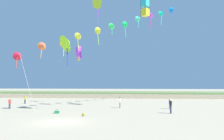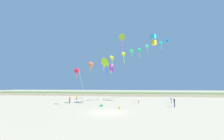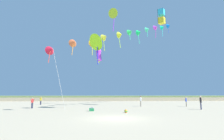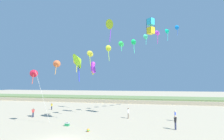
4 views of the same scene
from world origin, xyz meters
TOP-DOWN VIEW (x-y plane):
  - dune_ridge at (0.00, 40.69)m, footprint 120.00×13.41m
  - person_near_left at (-12.62, 18.89)m, footprint 0.53×0.20m
  - person_near_right at (12.29, 12.78)m, footprint 0.28×0.53m
  - person_mid_center at (5.02, 13.20)m, footprint 0.25×0.59m
  - person_far_left at (11.68, 7.52)m, footprint 0.46×0.53m
  - person_far_right at (-10.96, 10.58)m, footprint 0.44×0.43m
  - kite_banner_string at (3.75, 15.02)m, footprint 23.36×20.06m
  - large_kite_low_lead at (0.98, 17.35)m, footprint 2.31×2.04m
  - large_kite_mid_trail at (-1.84, 8.70)m, footprint 2.91×2.94m
  - large_kite_high_solo at (8.86, 12.86)m, footprint 1.39×1.39m
  - large_kite_outer_drift at (-1.79, 15.00)m, footprint 1.37×1.38m
  - beach_cooler at (-2.38, 6.28)m, footprint 0.58×0.41m
  - beach_ball at (1.42, 4.27)m, footprint 0.36×0.36m

SIDE VIEW (x-z plane):
  - beach_ball at x=1.42m, z-range 0.00..0.36m
  - beach_cooler at x=-2.38m, z-range -0.02..0.45m
  - dune_ridge at x=0.00m, z-range 0.00..1.39m
  - person_near_left at x=-12.62m, z-range 0.12..1.61m
  - person_far_right at x=-10.96m, z-range 0.12..1.66m
  - person_near_right at x=12.29m, z-range 0.12..1.68m
  - person_mid_center at x=5.02m, z-range 0.13..1.83m
  - person_far_left at x=11.68m, z-range 0.14..1.90m
  - large_kite_outer_drift at x=-1.79m, z-range 7.38..9.94m
  - large_kite_mid_trail at x=-1.84m, z-range 7.00..11.46m
  - kite_banner_string at x=3.75m, z-range 3.42..22.20m
  - large_kite_high_solo at x=8.86m, z-range 13.83..16.36m
  - large_kite_low_lead at x=0.98m, z-range 15.22..19.94m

